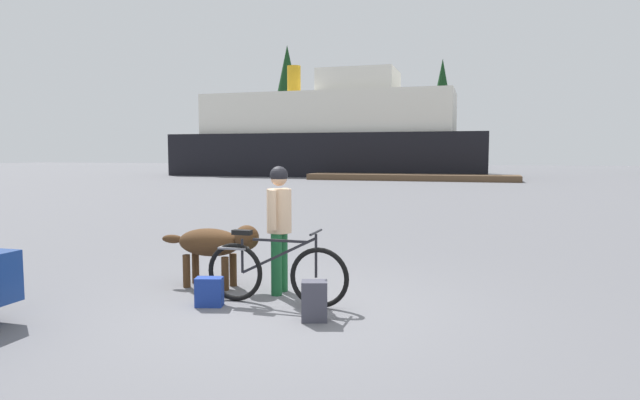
{
  "coord_description": "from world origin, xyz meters",
  "views": [
    {
      "loc": [
        2.23,
        -5.88,
        1.83
      ],
      "look_at": [
        -0.11,
        2.02,
        1.12
      ],
      "focal_mm": 30.45,
      "sensor_mm": 36.0,
      "label": 1
    }
  ],
  "objects_px": {
    "person_cyclist": "(279,218)",
    "ferry_boat": "(330,137)",
    "bicycle": "(275,272)",
    "dog": "(215,244)",
    "backpack": "(314,301)",
    "handbag_pannier": "(209,292)"
  },
  "relations": [
    {
      "from": "bicycle",
      "to": "backpack",
      "type": "xyz_separation_m",
      "value": [
        0.65,
        -0.49,
        -0.17
      ]
    },
    {
      "from": "backpack",
      "to": "ferry_boat",
      "type": "relative_size",
      "value": 0.02
    },
    {
      "from": "person_cyclist",
      "to": "handbag_pannier",
      "type": "height_order",
      "value": "person_cyclist"
    },
    {
      "from": "bicycle",
      "to": "dog",
      "type": "relative_size",
      "value": 1.25
    },
    {
      "from": "bicycle",
      "to": "ferry_boat",
      "type": "distance_m",
      "value": 37.93
    },
    {
      "from": "bicycle",
      "to": "backpack",
      "type": "height_order",
      "value": "bicycle"
    },
    {
      "from": "person_cyclist",
      "to": "handbag_pannier",
      "type": "xyz_separation_m",
      "value": [
        -0.59,
        -0.81,
        -0.82
      ]
    },
    {
      "from": "bicycle",
      "to": "dog",
      "type": "bearing_deg",
      "value": 152.77
    },
    {
      "from": "bicycle",
      "to": "handbag_pannier",
      "type": "xyz_separation_m",
      "value": [
        -0.72,
        -0.3,
        -0.22
      ]
    },
    {
      "from": "handbag_pannier",
      "to": "ferry_boat",
      "type": "xyz_separation_m",
      "value": [
        -8.71,
        36.94,
        2.99
      ]
    },
    {
      "from": "ferry_boat",
      "to": "person_cyclist",
      "type": "bearing_deg",
      "value": -75.57
    },
    {
      "from": "bicycle",
      "to": "backpack",
      "type": "bearing_deg",
      "value": -37.02
    },
    {
      "from": "dog",
      "to": "backpack",
      "type": "bearing_deg",
      "value": -31.13
    },
    {
      "from": "dog",
      "to": "handbag_pannier",
      "type": "bearing_deg",
      "value": -67.17
    },
    {
      "from": "bicycle",
      "to": "handbag_pannier",
      "type": "bearing_deg",
      "value": -157.23
    },
    {
      "from": "ferry_boat",
      "to": "handbag_pannier",
      "type": "bearing_deg",
      "value": -76.74
    },
    {
      "from": "person_cyclist",
      "to": "ferry_boat",
      "type": "relative_size",
      "value": 0.07
    },
    {
      "from": "person_cyclist",
      "to": "dog",
      "type": "height_order",
      "value": "person_cyclist"
    },
    {
      "from": "bicycle",
      "to": "dog",
      "type": "height_order",
      "value": "bicycle"
    },
    {
      "from": "bicycle",
      "to": "dog",
      "type": "distance_m",
      "value": 1.24
    },
    {
      "from": "dog",
      "to": "backpack",
      "type": "distance_m",
      "value": 2.06
    },
    {
      "from": "bicycle",
      "to": "person_cyclist",
      "type": "xyz_separation_m",
      "value": [
        -0.14,
        0.51,
        0.6
      ]
    }
  ]
}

